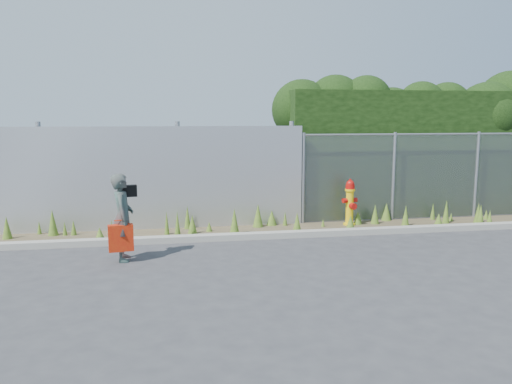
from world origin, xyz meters
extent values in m
plane|color=#353437|center=(0.00, 0.00, 0.00)|extent=(80.00, 80.00, 0.00)
cube|color=gray|center=(0.00, 1.80, 0.06)|extent=(16.00, 0.22, 0.12)
cube|color=#4A3D2A|center=(0.00, 2.40, 0.01)|extent=(16.00, 1.20, 0.01)
cone|color=#43651E|center=(-1.76, 2.11, 0.27)|extent=(0.13, 0.13, 0.54)
cone|color=#43651E|center=(5.01, 1.98, 0.18)|extent=(0.15, 0.15, 0.36)
cone|color=#43651E|center=(4.48, 2.62, 0.10)|extent=(0.10, 0.10, 0.20)
cone|color=#43651E|center=(-3.84, 2.67, 0.16)|extent=(0.12, 0.12, 0.32)
cone|color=#43651E|center=(4.85, 2.08, 0.24)|extent=(0.17, 0.17, 0.48)
cone|color=#43651E|center=(-1.10, 2.53, 0.11)|extent=(0.14, 0.14, 0.21)
cone|color=#43651E|center=(-3.24, 2.01, 0.15)|extent=(0.23, 0.23, 0.29)
cone|color=#43651E|center=(-0.02, 2.77, 0.26)|extent=(0.23, 0.23, 0.51)
cone|color=#43651E|center=(3.91, 2.18, 0.14)|extent=(0.20, 0.20, 0.29)
cone|color=#43651E|center=(0.69, 2.12, 0.22)|extent=(0.19, 0.19, 0.43)
cone|color=#43651E|center=(3.03, 2.93, 0.21)|extent=(0.23, 0.23, 0.42)
cone|color=#43651E|center=(4.96, 2.32, 0.23)|extent=(0.19, 0.19, 0.46)
cone|color=#43651E|center=(1.39, 2.55, 0.09)|extent=(0.09, 0.09, 0.18)
cone|color=#43651E|center=(-1.54, 2.85, 0.26)|extent=(0.15, 0.15, 0.51)
cone|color=#43651E|center=(1.89, 2.22, 0.15)|extent=(0.20, 0.20, 0.30)
cone|color=#43651E|center=(0.60, 2.81, 0.16)|extent=(0.10, 0.10, 0.32)
cone|color=#43651E|center=(2.33, 2.82, 0.11)|extent=(0.12, 0.12, 0.21)
cone|color=#43651E|center=(-4.01, 2.67, 0.15)|extent=(0.09, 0.09, 0.30)
cone|color=#43651E|center=(-4.24, 2.71, 0.27)|extent=(0.21, 0.21, 0.54)
cone|color=#43651E|center=(-3.03, 2.18, 0.20)|extent=(0.09, 0.09, 0.40)
cone|color=#43651E|center=(3.19, 2.31, 0.23)|extent=(0.17, 0.17, 0.47)
cone|color=#43651E|center=(2.22, 2.65, 0.15)|extent=(0.18, 0.18, 0.30)
cone|color=#43651E|center=(4.14, 2.84, 0.20)|extent=(0.12, 0.12, 0.40)
cone|color=#43651E|center=(-1.46, 2.38, 0.20)|extent=(0.20, 0.20, 0.40)
cone|color=#43651E|center=(2.62, 2.63, 0.22)|extent=(0.19, 0.19, 0.45)
cone|color=#43651E|center=(-5.07, 2.57, 0.23)|extent=(0.19, 0.19, 0.46)
cone|color=#43651E|center=(4.23, 2.42, 0.27)|extent=(0.16, 0.16, 0.54)
cone|color=#43651E|center=(-4.54, 2.87, 0.14)|extent=(0.09, 0.09, 0.28)
cone|color=#43651E|center=(0.31, 2.89, 0.17)|extent=(0.23, 0.23, 0.34)
cone|color=#43651E|center=(5.39, 2.65, 0.11)|extent=(0.12, 0.12, 0.23)
cone|color=#43651E|center=(-0.61, 2.19, 0.27)|extent=(0.20, 0.20, 0.54)
cone|color=#43651E|center=(-1.97, 2.40, 0.24)|extent=(0.11, 0.11, 0.49)
cube|color=#ADAFB4|center=(-3.25, 3.00, 1.10)|extent=(8.50, 0.08, 2.20)
cylinder|color=gray|center=(-4.50, 3.12, 1.15)|extent=(0.10, 0.10, 2.30)
cylinder|color=gray|center=(-1.70, 3.12, 1.15)|extent=(0.10, 0.10, 2.30)
cylinder|color=gray|center=(0.80, 3.12, 1.15)|extent=(0.10, 0.10, 2.30)
cube|color=gray|center=(4.25, 3.00, 1.00)|extent=(6.50, 0.03, 2.00)
cylinder|color=gray|center=(4.25, 3.00, 2.00)|extent=(6.50, 0.04, 0.04)
cylinder|color=gray|center=(1.05, 3.00, 1.02)|extent=(0.07, 0.07, 2.05)
cylinder|color=gray|center=(3.20, 3.00, 1.02)|extent=(0.07, 0.07, 2.05)
cylinder|color=gray|center=(5.30, 3.00, 1.02)|extent=(0.07, 0.07, 2.05)
cube|color=black|center=(4.55, 4.00, 1.50)|extent=(7.30, 1.60, 3.00)
sphere|color=black|center=(1.33, 4.24, 2.57)|extent=(1.46, 1.46, 1.46)
sphere|color=black|center=(2.16, 4.20, 2.70)|extent=(1.42, 1.42, 1.42)
sphere|color=black|center=(2.86, 3.94, 2.77)|extent=(1.24, 1.24, 1.24)
sphere|color=black|center=(3.64, 4.22, 2.42)|extent=(1.41, 1.41, 1.41)
sphere|color=black|center=(4.36, 4.06, 2.67)|extent=(1.20, 1.20, 1.20)
sphere|color=black|center=(5.17, 4.25, 2.67)|extent=(1.21, 1.21, 1.21)
sphere|color=black|center=(6.13, 3.94, 2.44)|extent=(1.67, 1.67, 1.67)
sphere|color=black|center=(6.82, 4.06, 2.75)|extent=(1.64, 1.64, 1.64)
cylinder|color=yellow|center=(2.01, 2.62, 0.03)|extent=(0.26, 0.26, 0.06)
cylinder|color=yellow|center=(2.01, 2.62, 0.39)|extent=(0.17, 0.17, 0.79)
cylinder|color=yellow|center=(2.01, 2.62, 0.80)|extent=(0.22, 0.22, 0.05)
cylinder|color=#B20F0A|center=(2.01, 2.62, 0.87)|extent=(0.19, 0.19, 0.09)
sphere|color=#B20F0A|center=(2.01, 2.62, 0.93)|extent=(0.18, 0.18, 0.18)
cylinder|color=#B20F0A|center=(2.01, 2.62, 1.03)|extent=(0.05, 0.05, 0.05)
cylinder|color=#B20F0A|center=(1.88, 2.62, 0.57)|extent=(0.09, 0.10, 0.10)
cylinder|color=#B20F0A|center=(2.14, 2.62, 0.57)|extent=(0.09, 0.10, 0.10)
cylinder|color=#B20F0A|center=(2.01, 2.49, 0.46)|extent=(0.14, 0.11, 0.14)
imported|color=#116C60|center=(-2.68, 0.72, 0.74)|extent=(0.37, 0.55, 1.47)
cube|color=#B0180A|center=(-2.71, 0.57, 0.42)|extent=(0.40, 0.15, 0.44)
cylinder|color=#B0180A|center=(-2.71, 0.57, 0.72)|extent=(0.19, 0.02, 0.02)
cube|color=black|center=(-2.58, 0.88, 1.16)|extent=(0.26, 0.11, 0.20)
camera|label=1|loc=(-1.89, -7.70, 2.40)|focal=35.00mm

